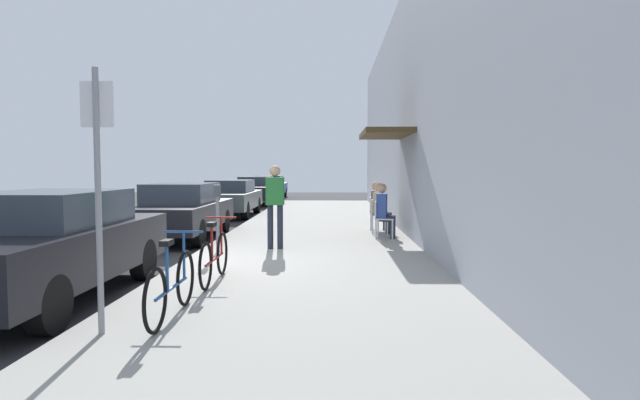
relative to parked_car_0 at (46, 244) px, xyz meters
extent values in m
plane|color=#2D2D30|center=(1.10, 2.11, -0.75)|extent=(60.00, 60.00, 0.00)
cube|color=#9E9B93|center=(3.35, 4.11, -0.69)|extent=(4.50, 32.00, 0.12)
cube|color=#999EA8|center=(5.75, 4.11, 2.43)|extent=(0.30, 32.00, 6.37)
cube|color=#4C381E|center=(5.05, 5.93, 1.85)|extent=(1.10, 2.80, 0.12)
cube|color=black|center=(0.00, -0.03, -0.10)|extent=(1.80, 4.40, 0.67)
cube|color=#333D47|center=(0.00, 0.12, 0.47)|extent=(1.48, 2.11, 0.46)
cylinder|color=black|center=(0.79, 1.33, -0.43)|extent=(0.22, 0.64, 0.64)
cylinder|color=black|center=(-0.79, 1.33, -0.43)|extent=(0.22, 0.64, 0.64)
cylinder|color=black|center=(0.79, -1.39, -0.43)|extent=(0.22, 0.64, 0.64)
cube|color=black|center=(0.00, 6.03, -0.14)|extent=(1.80, 4.40, 0.59)
cube|color=#333D47|center=(0.00, 6.18, 0.40)|extent=(1.48, 2.11, 0.49)
cylinder|color=black|center=(0.79, 7.39, -0.43)|extent=(0.22, 0.64, 0.64)
cylinder|color=black|center=(-0.79, 7.39, -0.43)|extent=(0.22, 0.64, 0.64)
cylinder|color=black|center=(0.79, 4.67, -0.43)|extent=(0.22, 0.64, 0.64)
cylinder|color=black|center=(-0.79, 4.67, -0.43)|extent=(0.22, 0.64, 0.64)
cube|color=#47514C|center=(0.00, 12.28, -0.14)|extent=(1.80, 4.40, 0.59)
cube|color=#333D47|center=(0.00, 12.43, 0.37)|extent=(1.48, 2.11, 0.44)
cylinder|color=black|center=(0.79, 13.64, -0.43)|extent=(0.22, 0.64, 0.64)
cylinder|color=black|center=(-0.79, 13.64, -0.43)|extent=(0.22, 0.64, 0.64)
cylinder|color=black|center=(0.79, 10.91, -0.43)|extent=(0.22, 0.64, 0.64)
cylinder|color=black|center=(-0.79, 10.91, -0.43)|extent=(0.22, 0.64, 0.64)
cube|color=black|center=(0.00, 18.67, -0.13)|extent=(1.80, 4.40, 0.61)
cube|color=#333D47|center=(0.00, 18.82, 0.40)|extent=(1.48, 2.11, 0.45)
cylinder|color=black|center=(0.79, 20.04, -0.43)|extent=(0.22, 0.64, 0.64)
cylinder|color=black|center=(-0.79, 20.04, -0.43)|extent=(0.22, 0.64, 0.64)
cylinder|color=black|center=(0.79, 17.31, -0.43)|extent=(0.22, 0.64, 0.64)
cylinder|color=black|center=(-0.79, 17.31, -0.43)|extent=(0.22, 0.64, 0.64)
cube|color=navy|center=(0.00, 24.33, -0.14)|extent=(1.80, 4.40, 0.58)
cube|color=#333D47|center=(0.00, 24.48, 0.37)|extent=(1.48, 2.11, 0.45)
cylinder|color=black|center=(0.79, 25.69, -0.43)|extent=(0.22, 0.64, 0.64)
cylinder|color=black|center=(-0.79, 25.69, -0.43)|extent=(0.22, 0.64, 0.64)
cylinder|color=black|center=(0.79, 22.96, -0.43)|extent=(0.22, 0.64, 0.64)
cylinder|color=black|center=(-0.79, 22.96, -0.43)|extent=(0.22, 0.64, 0.64)
cylinder|color=slate|center=(1.55, 3.25, -0.08)|extent=(0.07, 0.07, 1.10)
cube|color=#383D42|center=(1.55, 3.25, 0.58)|extent=(0.12, 0.10, 0.22)
cylinder|color=gray|center=(1.50, -1.72, 0.67)|extent=(0.06, 0.06, 2.60)
cube|color=white|center=(1.50, -1.70, 1.62)|extent=(0.32, 0.02, 0.44)
torus|color=black|center=(2.03, -0.64, -0.30)|extent=(0.04, 0.66, 0.66)
torus|color=black|center=(2.03, -1.69, -0.30)|extent=(0.04, 0.66, 0.66)
cylinder|color=#1E4C8C|center=(2.03, -1.16, -0.30)|extent=(0.04, 1.05, 0.04)
cylinder|color=#1E4C8C|center=(2.03, -1.31, -0.05)|extent=(0.04, 0.04, 0.50)
cube|color=black|center=(2.03, -1.31, 0.22)|extent=(0.10, 0.20, 0.06)
cylinder|color=#1E4C8C|center=(2.03, -0.69, -0.02)|extent=(0.03, 0.03, 0.56)
cylinder|color=#1E4C8C|center=(2.03, -0.69, 0.26)|extent=(0.46, 0.03, 0.03)
torus|color=black|center=(2.08, 1.18, -0.30)|extent=(0.04, 0.66, 0.66)
torus|color=black|center=(2.08, 0.13, -0.30)|extent=(0.04, 0.66, 0.66)
cylinder|color=maroon|center=(2.08, 0.65, -0.30)|extent=(0.04, 1.05, 0.04)
cylinder|color=maroon|center=(2.08, 0.50, -0.05)|extent=(0.04, 0.04, 0.50)
cube|color=black|center=(2.08, 0.50, 0.22)|extent=(0.10, 0.20, 0.06)
cylinder|color=maroon|center=(2.08, 1.13, -0.02)|extent=(0.03, 0.03, 0.56)
cylinder|color=maroon|center=(2.08, 1.13, 0.26)|extent=(0.46, 0.03, 0.03)
cylinder|color=silver|center=(5.25, 5.58, -0.41)|extent=(0.04, 0.04, 0.45)
cylinder|color=silver|center=(5.17, 5.20, -0.41)|extent=(0.04, 0.04, 0.45)
cylinder|color=silver|center=(4.88, 5.65, -0.41)|extent=(0.04, 0.04, 0.45)
cylinder|color=silver|center=(4.80, 5.28, -0.41)|extent=(0.04, 0.04, 0.45)
cube|color=silver|center=(5.02, 5.43, -0.17)|extent=(0.52, 0.52, 0.03)
cube|color=silver|center=(4.82, 5.47, 0.04)|extent=(0.12, 0.44, 0.40)
cylinder|color=#232838|center=(5.22, 5.49, -0.40)|extent=(0.11, 0.11, 0.47)
cylinder|color=#232838|center=(5.09, 5.52, -0.16)|extent=(0.38, 0.21, 0.14)
cylinder|color=#232838|center=(5.18, 5.29, -0.40)|extent=(0.11, 0.11, 0.47)
cylinder|color=#232838|center=(5.05, 5.32, -0.16)|extent=(0.38, 0.21, 0.14)
cube|color=#334C99|center=(4.94, 5.44, 0.14)|extent=(0.29, 0.40, 0.56)
sphere|color=tan|center=(4.94, 5.44, 0.55)|extent=(0.22, 0.22, 0.22)
cylinder|color=silver|center=(5.26, 6.44, -0.41)|extent=(0.04, 0.04, 0.45)
cylinder|color=silver|center=(5.15, 6.08, -0.41)|extent=(0.04, 0.04, 0.45)
cylinder|color=silver|center=(4.90, 6.55, -0.41)|extent=(0.04, 0.04, 0.45)
cylinder|color=silver|center=(4.79, 6.19, -0.41)|extent=(0.04, 0.04, 0.45)
cube|color=silver|center=(5.02, 6.32, -0.17)|extent=(0.55, 0.55, 0.03)
cube|color=silver|center=(4.83, 6.38, 0.04)|extent=(0.16, 0.43, 0.40)
cylinder|color=#232838|center=(5.22, 6.36, -0.40)|extent=(0.11, 0.11, 0.47)
cylinder|color=#232838|center=(5.10, 6.40, -0.16)|extent=(0.39, 0.24, 0.14)
cylinder|color=#232838|center=(5.17, 6.17, -0.40)|extent=(0.11, 0.11, 0.47)
cylinder|color=#232838|center=(5.04, 6.21, -0.16)|extent=(0.39, 0.24, 0.14)
cube|color=#CCB28C|center=(4.95, 6.34, 0.14)|extent=(0.32, 0.41, 0.56)
sphere|color=tan|center=(4.95, 6.34, 0.55)|extent=(0.22, 0.22, 0.22)
cylinder|color=silver|center=(5.24, 7.33, -0.41)|extent=(0.04, 0.04, 0.45)
cylinder|color=silver|center=(5.18, 6.95, -0.41)|extent=(0.04, 0.04, 0.45)
cylinder|color=silver|center=(4.86, 7.38, -0.41)|extent=(0.04, 0.04, 0.45)
cylinder|color=silver|center=(4.81, 7.01, -0.41)|extent=(0.04, 0.04, 0.45)
cube|color=silver|center=(5.02, 7.17, -0.17)|extent=(0.50, 0.50, 0.03)
cube|color=silver|center=(4.82, 7.20, 0.04)|extent=(0.09, 0.44, 0.40)
cylinder|color=#232838|center=(5.22, 7.24, -0.40)|extent=(0.11, 0.11, 0.47)
cylinder|color=#232838|center=(5.09, 7.26, -0.16)|extent=(0.38, 0.19, 0.14)
cylinder|color=#232838|center=(5.19, 7.04, -0.40)|extent=(0.11, 0.11, 0.47)
cylinder|color=#232838|center=(5.06, 7.06, -0.16)|extent=(0.38, 0.19, 0.14)
cube|color=#595960|center=(4.94, 7.18, 0.14)|extent=(0.27, 0.39, 0.56)
sphere|color=tan|center=(4.94, 7.18, 0.55)|extent=(0.22, 0.22, 0.22)
cylinder|color=#232838|center=(2.51, 3.77, -0.18)|extent=(0.12, 0.12, 0.90)
cylinder|color=#232838|center=(2.71, 3.77, -0.18)|extent=(0.12, 0.12, 0.90)
cube|color=#267233|center=(2.61, 3.77, 0.55)|extent=(0.36, 0.22, 0.56)
sphere|color=tan|center=(2.61, 3.77, 0.96)|extent=(0.22, 0.22, 0.22)
camera|label=1|loc=(3.77, -6.67, 0.99)|focal=28.98mm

